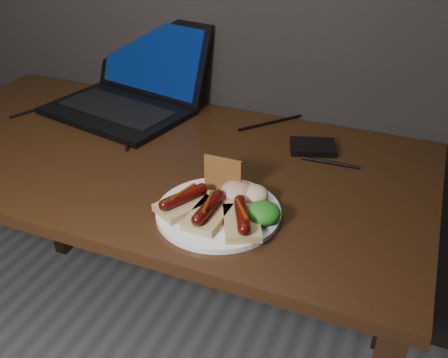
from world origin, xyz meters
The scene contains 12 objects.
desk centered at (0.00, 1.38, 0.66)m, with size 1.40×0.70×0.75m.
laptop centered at (-0.20, 1.62, 0.80)m, with size 0.47×0.43×0.25m.
hard_drive centered at (0.38, 1.56, 0.76)m, with size 0.12×0.09×0.02m, color black.
desk_cables centered at (0.01, 1.54, 0.75)m, with size 1.00×0.40×0.01m.
plate centered at (0.27, 1.21, 0.76)m, with size 0.26×0.26×0.01m, color white.
bread_sausage_left centered at (0.20, 1.18, 0.78)m, with size 0.12×0.13×0.04m.
bread_sausage_center centered at (0.26, 1.17, 0.78)m, with size 0.07×0.12×0.04m.
bread_sausage_right centered at (0.33, 1.17, 0.78)m, with size 0.11×0.13×0.04m.
crispbread centered at (0.25, 1.27, 0.80)m, with size 0.09×0.01×0.09m, color #945A28.
salad_greens centered at (0.37, 1.21, 0.78)m, with size 0.07×0.07×0.04m, color #115410.
salsa_mound centered at (0.29, 1.26, 0.78)m, with size 0.07×0.07×0.04m, color maroon.
coleslaw_mound centered at (0.32, 1.26, 0.78)m, with size 0.06×0.06×0.04m, color beige.
Camera 1 is at (0.61, 0.42, 1.36)m, focal length 40.00 mm.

